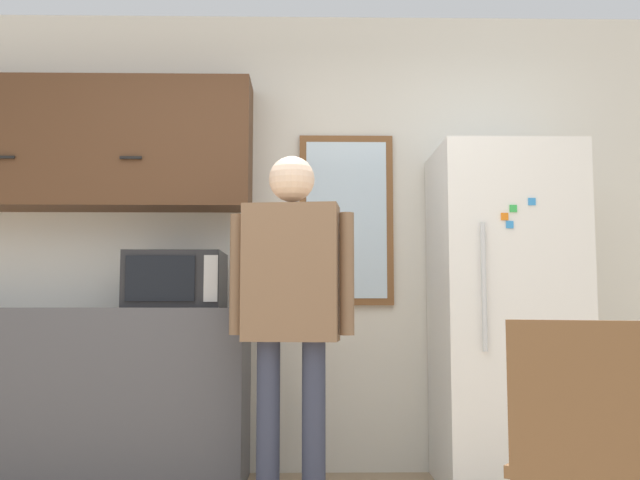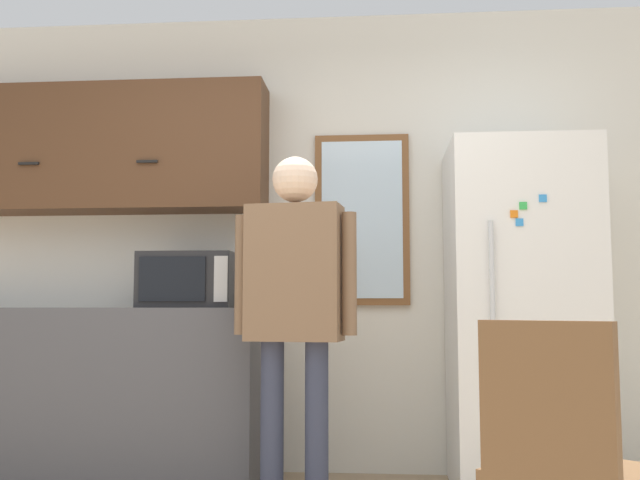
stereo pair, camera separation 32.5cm
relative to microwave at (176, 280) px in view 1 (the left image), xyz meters
name	(u,v)px [view 1 (the left image)]	position (x,y,z in m)	size (l,w,h in m)	color
back_wall	(290,238)	(0.61, 0.34, 0.26)	(6.00, 0.06, 2.70)	silver
counter	(61,396)	(-0.61, 0.02, -0.62)	(1.98, 0.58, 0.94)	#4C4C51
upper_cabinets	(78,144)	(-0.61, 0.15, 0.78)	(1.98, 0.33, 0.74)	#51331E
microwave	(176,280)	(0.00, 0.00, 0.00)	(0.51, 0.42, 0.30)	#232326
person	(291,291)	(0.63, -0.48, -0.07)	(0.59, 0.27, 1.67)	#33384C
refrigerator	(505,315)	(1.77, -0.04, -0.19)	(0.73, 0.71, 1.80)	white
chair	(589,450)	(1.59, -1.62, -0.59)	(0.62, 0.62, 0.90)	brown
window	(346,220)	(0.94, 0.30, 0.37)	(0.55, 0.05, 1.00)	brown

